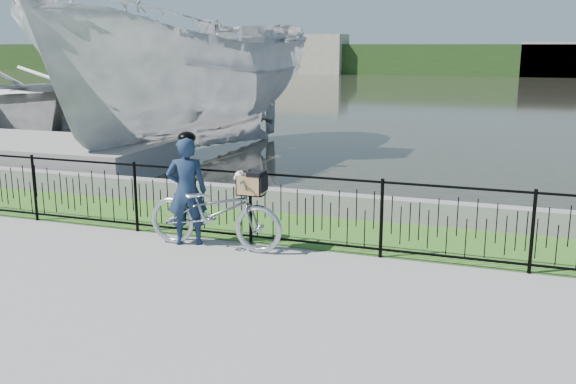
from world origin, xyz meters
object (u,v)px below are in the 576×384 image
at_px(cyclist, 187,189).
at_px(boat_near, 191,78).
at_px(bicycle_rig, 215,211).
at_px(boat_far, 9,96).

relative_size(cyclist, boat_near, 0.16).
distance_m(bicycle_rig, cyclist, 0.56).
bearing_deg(boat_near, boat_far, 159.02).
height_order(bicycle_rig, boat_far, boat_far).
relative_size(cyclist, boat_far, 0.13).
xyz_separation_m(cyclist, boat_near, (-3.47, 6.86, 1.26)).
bearing_deg(cyclist, boat_near, 116.81).
relative_size(bicycle_rig, boat_near, 0.20).
bearing_deg(bicycle_rig, cyclist, 175.54).
bearing_deg(boat_far, bicycle_rig, -38.33).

